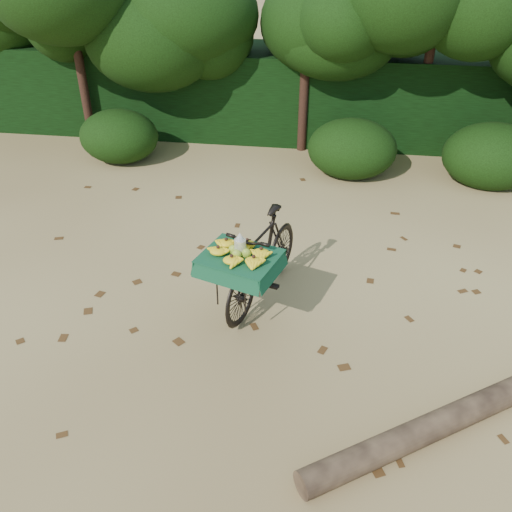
# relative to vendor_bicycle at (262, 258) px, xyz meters

# --- Properties ---
(ground) EXTENTS (80.00, 80.00, 0.00)m
(ground) POSITION_rel_vendor_bicycle_xyz_m (-0.36, -0.23, -0.60)
(ground) COLOR tan
(ground) RESTS_ON ground
(vendor_bicycle) EXTENTS (1.26, 2.04, 1.18)m
(vendor_bicycle) POSITION_rel_vendor_bicycle_xyz_m (0.00, 0.00, 0.00)
(vendor_bicycle) COLOR black
(vendor_bicycle) RESTS_ON ground
(fallen_log) EXTENTS (3.17, 2.26, 0.26)m
(fallen_log) POSITION_rel_vendor_bicycle_xyz_m (2.22, -1.73, -0.47)
(fallen_log) COLOR brown
(fallen_log) RESTS_ON ground
(hedge_backdrop) EXTENTS (26.00, 1.80, 1.80)m
(hedge_backdrop) POSITION_rel_vendor_bicycle_xyz_m (-0.36, 6.07, 0.30)
(hedge_backdrop) COLOR black
(hedge_backdrop) RESTS_ON ground
(tree_row) EXTENTS (14.50, 2.00, 4.00)m
(tree_row) POSITION_rel_vendor_bicycle_xyz_m (-1.01, 5.27, 1.40)
(tree_row) COLOR black
(tree_row) RESTS_ON ground
(bush_clumps) EXTENTS (8.80, 1.70, 0.90)m
(bush_clumps) POSITION_rel_vendor_bicycle_xyz_m (0.14, 4.07, -0.15)
(bush_clumps) COLOR black
(bush_clumps) RESTS_ON ground
(leaf_litter) EXTENTS (7.00, 7.30, 0.01)m
(leaf_litter) POSITION_rel_vendor_bicycle_xyz_m (-0.36, 0.42, -0.60)
(leaf_litter) COLOR #462B12
(leaf_litter) RESTS_ON ground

